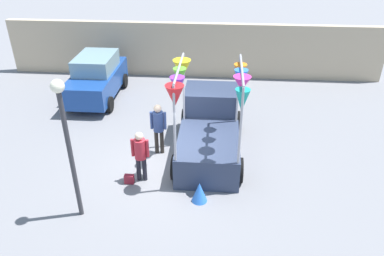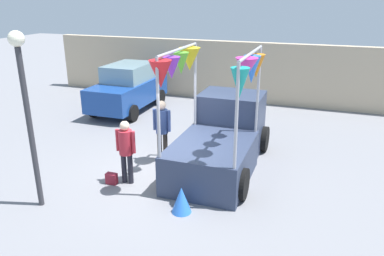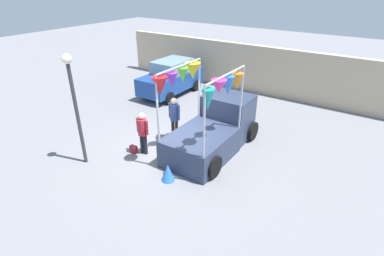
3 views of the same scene
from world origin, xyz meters
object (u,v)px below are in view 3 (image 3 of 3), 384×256
Objects in this scene: vendor_truck at (215,125)px; person_vendor at (174,115)px; person_customer at (142,130)px; folded_kite_bundle_azure at (168,172)px; parked_car at (171,77)px; handbag at (134,149)px; street_lamp at (74,95)px.

vendor_truck reaches higher than person_vendor.
folded_kite_bundle_azure is at bearing -24.91° from person_customer.
parked_car is 2.44× the size of person_customer.
vendor_truck reaches higher than parked_car.
vendor_truck reaches higher than folded_kite_bundle_azure.
handbag is at bearing -150.26° from person_customer.
person_vendor is 2.96× the size of folded_kite_bundle_azure.
vendor_truck is 1.06× the size of street_lamp.
vendor_truck is 3.18m from handbag.
handbag is 0.07× the size of street_lamp.
parked_car is 5.30m from person_vendor.
person_vendor is at bearing -168.08° from vendor_truck.
folded_kite_bundle_azure is (2.13, -0.63, 0.16)m from handbag.
parked_car is at bearing 118.21° from person_customer.
street_lamp is at bearing -133.20° from vendor_truck.
handbag is (-0.35, -0.20, -0.85)m from person_customer.
folded_kite_bundle_azure is (4.81, -6.47, -0.64)m from parked_car.
person_customer is 0.43× the size of street_lamp.
street_lamp reaches higher than vendor_truck.
person_customer reaches higher than handbag.
parked_car is 6.40m from person_customer.
vendor_truck is 6.83× the size of folded_kite_bundle_azure.
parked_car is (-4.96, 3.78, 0.02)m from vendor_truck.
handbag is 0.47× the size of folded_kite_bundle_azure.
vendor_truck is 14.63× the size of handbag.
handbag is at bearing 55.17° from street_lamp.
person_vendor is at bearing 79.11° from person_customer.
parked_car is 6.48m from handbag.
parked_car is at bearing 126.60° from folded_kite_bundle_azure.
vendor_truck reaches higher than person_customer.
folded_kite_bundle_azure is (1.78, -0.83, -0.69)m from person_customer.
person_vendor is at bearing 122.36° from folded_kite_bundle_azure.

